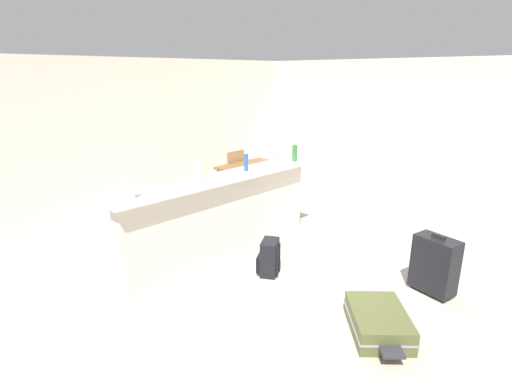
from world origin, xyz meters
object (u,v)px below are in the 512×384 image
object	(u,v)px
suitcase_flat_olive	(378,322)
suitcase_upright_black	(435,264)
bottle_green	(295,153)
bottle_white	(198,172)
bottle_blue	(246,162)
dining_chair_near_partition	(276,185)
dining_table	(253,171)
dining_chair_far_side	(232,172)
backpack_black	(269,258)
bottle_clear	(131,188)

from	to	relation	value
suitcase_flat_olive	suitcase_upright_black	world-z (taller)	suitcase_upright_black
bottle_green	bottle_white	bearing A→B (deg)	-179.69
bottle_blue	suitcase_flat_olive	xyz separation A→B (m)	(-0.41, -2.17, -1.07)
dining_chair_near_partition	suitcase_upright_black	world-z (taller)	dining_chair_near_partition
dining_table	suitcase_flat_olive	xyz separation A→B (m)	(-1.68, -3.33, -0.54)
bottle_blue	dining_chair_far_side	xyz separation A→B (m)	(1.27, 1.72, -0.66)
bottle_white	bottle_blue	size ratio (longest dim) A/B	1.25
dining_chair_far_side	bottle_white	bearing A→B (deg)	-139.16
dining_chair_near_partition	backpack_black	size ratio (longest dim) A/B	2.21
suitcase_flat_olive	bottle_clear	bearing A→B (deg)	119.56
dining_chair_far_side	suitcase_flat_olive	bearing A→B (deg)	-113.35
suitcase_flat_olive	backpack_black	size ratio (longest dim) A/B	2.00
bottle_green	suitcase_upright_black	distance (m)	2.34
suitcase_upright_black	suitcase_flat_olive	bearing A→B (deg)	176.78
bottle_white	dining_chair_near_partition	bearing A→B (deg)	17.99
bottle_green	dining_chair_far_side	distance (m)	1.95
dining_chair_far_side	suitcase_upright_black	distance (m)	4.00
bottle_white	suitcase_upright_black	xyz separation A→B (m)	(1.44, -2.15, -0.87)
suitcase_flat_olive	backpack_black	xyz separation A→B (m)	(0.10, 1.46, 0.09)
bottle_green	backpack_black	xyz separation A→B (m)	(-1.19, -0.64, -0.98)
bottle_white	dining_chair_far_side	world-z (taller)	bottle_white
bottle_clear	suitcase_flat_olive	world-z (taller)	bottle_clear
bottle_clear	dining_chair_near_partition	size ratio (longest dim) A/B	0.25
dining_chair_far_side	suitcase_flat_olive	distance (m)	4.25
dining_chair_near_partition	suitcase_flat_olive	world-z (taller)	dining_chair_near_partition
bottle_blue	dining_chair_far_side	world-z (taller)	bottle_blue
bottle_blue	bottle_green	world-z (taller)	bottle_green
dining_table	bottle_clear	bearing A→B (deg)	-157.12
bottle_white	dining_chair_near_partition	distance (m)	2.23
backpack_black	suitcase_upright_black	bearing A→B (deg)	-58.11
bottle_blue	dining_chair_far_side	bearing A→B (deg)	53.64
bottle_white	bottle_green	xyz separation A→B (m)	(1.69, 0.01, -0.02)
bottle_clear	bottle_white	bearing A→B (deg)	-1.70
bottle_green	dining_table	world-z (taller)	bottle_green
bottle_green	dining_chair_near_partition	bearing A→B (deg)	63.25
suitcase_upright_black	backpack_black	size ratio (longest dim) A/B	1.60
dining_chair_far_side	suitcase_upright_black	bearing A→B (deg)	-99.16
suitcase_flat_olive	backpack_black	distance (m)	1.46
dining_chair_far_side	bottle_blue	bearing A→B (deg)	-126.36
bottle_clear	bottle_white	world-z (taller)	bottle_white
dining_chair_far_side	suitcase_flat_olive	world-z (taller)	dining_chair_far_side
bottle_blue	dining_chair_far_side	distance (m)	2.23
dining_chair_far_side	dining_table	bearing A→B (deg)	-90.37
bottle_blue	dining_chair_far_side	size ratio (longest dim) A/B	0.24
bottle_green	bottle_blue	bearing A→B (deg)	175.65
bottle_white	backpack_black	xyz separation A→B (m)	(0.50, -0.63, -1.00)
bottle_green	dining_table	xyz separation A→B (m)	(0.38, 1.23, -0.54)
bottle_blue	backpack_black	distance (m)	1.25
suitcase_upright_black	backpack_black	xyz separation A→B (m)	(-0.94, 1.52, -0.13)
bottle_white	suitcase_upright_black	world-z (taller)	bottle_white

